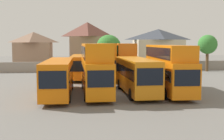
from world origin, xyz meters
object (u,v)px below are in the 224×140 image
at_px(house_terrace_left, 34,49).
at_px(bus_1, 59,75).
at_px(bus_2, 95,66).
at_px(bus_6, 106,59).
at_px(bus_7, 124,59).
at_px(house_terrace_centre, 87,44).
at_px(tree_behind_wall, 208,45).
at_px(bus_3, 136,74).
at_px(bus_4, 168,66).
at_px(tree_left_of_lot, 109,47).
at_px(house_terrace_right, 158,47).
at_px(bus_5, 81,65).

bearing_deg(house_terrace_left, bus_1, -78.39).
xyz_separation_m(bus_2, bus_6, (2.38, 12.97, 0.01)).
distance_m(bus_6, bus_7, 2.77).
relative_size(house_terrace_centre, tree_behind_wall, 1.43).
bearing_deg(bus_7, bus_1, -28.77).
xyz_separation_m(bus_3, bus_6, (-1.68, 13.73, 0.83)).
height_order(bus_2, house_terrace_centre, house_terrace_centre).
xyz_separation_m(bus_4, house_terrace_centre, (-6.90, 32.77, 2.06)).
distance_m(house_terrace_centre, tree_behind_wall, 24.05).
bearing_deg(tree_left_of_lot, bus_6, -98.68).
relative_size(bus_1, house_terrace_left, 1.41).
distance_m(bus_3, bus_4, 3.51).
bearing_deg(bus_3, house_terrace_right, 159.78).
distance_m(bus_7, house_terrace_left, 25.71).
xyz_separation_m(tree_left_of_lot, tree_behind_wall, (17.36, -4.50, 0.52)).
distance_m(house_terrace_left, house_terrace_centre, 11.19).
height_order(bus_5, house_terrace_left, house_terrace_left).
bearing_deg(house_terrace_left, tree_left_of_lot, -27.80).
relative_size(bus_1, bus_7, 1.09).
xyz_separation_m(house_terrace_centre, house_terrace_right, (15.35, 0.13, -0.69)).
distance_m(bus_2, bus_6, 13.19).
relative_size(bus_2, bus_4, 1.02).
distance_m(bus_1, tree_left_of_lot, 27.19).
bearing_deg(bus_2, bus_7, 157.76).
relative_size(bus_4, house_terrace_left, 1.42).
relative_size(bus_4, house_terrace_right, 1.12).
xyz_separation_m(bus_2, tree_left_of_lot, (4.26, 25.25, 1.42)).
bearing_deg(house_terrace_right, bus_6, -124.71).
relative_size(bus_1, bus_4, 1.00).
bearing_deg(tree_behind_wall, house_terrace_centre, 151.03).
distance_m(house_terrace_left, house_terrace_right, 26.47).
xyz_separation_m(bus_5, bus_7, (6.36, 0.11, 0.93)).
xyz_separation_m(bus_3, tree_left_of_lot, (0.19, 26.01, 2.24)).
xyz_separation_m(house_terrace_left, house_terrace_centre, (11.12, -0.66, 1.06)).
height_order(bus_4, house_terrace_left, house_terrace_left).
bearing_deg(bus_4, house_terrace_left, -148.82).
distance_m(bus_6, tree_behind_wall, 20.84).
bearing_deg(bus_3, bus_4, 95.77).
distance_m(bus_4, house_terrace_centre, 33.55).
bearing_deg(bus_5, house_terrace_left, -152.56).
relative_size(bus_3, tree_behind_wall, 1.59).
bearing_deg(house_terrace_left, bus_6, -57.24).
relative_size(bus_3, bus_5, 1.00).
xyz_separation_m(bus_6, house_terrace_right, (13.54, 19.55, 1.28)).
bearing_deg(house_terrace_centre, bus_4, -78.11).
bearing_deg(house_terrace_right, house_terrace_centre, -179.53).
xyz_separation_m(bus_2, tree_behind_wall, (21.62, 20.75, 1.95)).
distance_m(tree_left_of_lot, tree_behind_wall, 17.94).
xyz_separation_m(bus_6, bus_7, (2.75, -0.28, -0.01)).
distance_m(bus_1, bus_7, 16.00).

